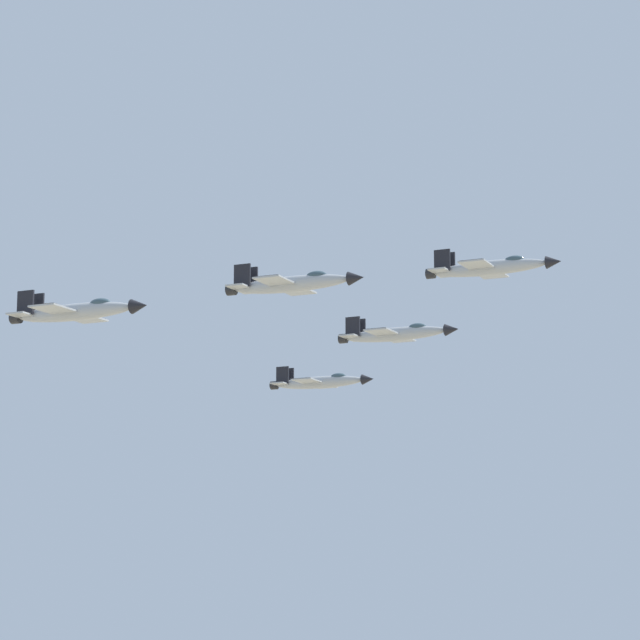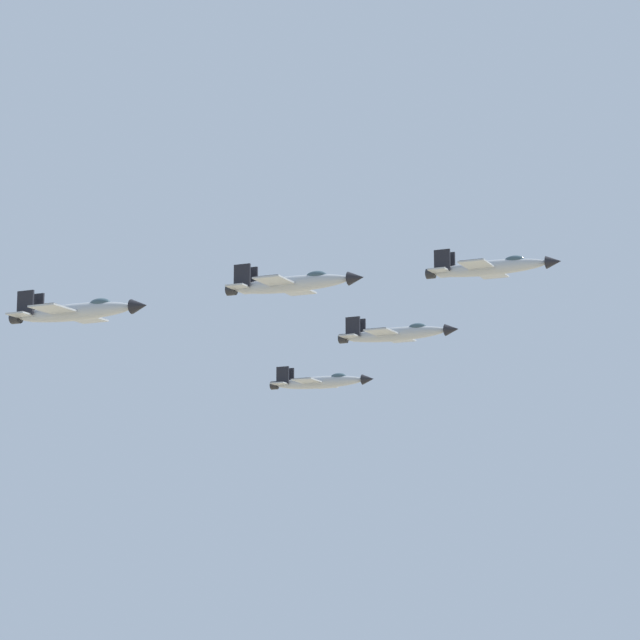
{
  "view_description": "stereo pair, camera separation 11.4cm",
  "coord_description": "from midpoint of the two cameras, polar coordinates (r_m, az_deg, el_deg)",
  "views": [
    {
      "loc": [
        -155.61,
        7.12,
        90.64
      ],
      "look_at": [
        17.39,
        43.59,
        124.64
      ],
      "focal_mm": 81.83,
      "sensor_mm": 36.0,
      "label": 1
    },
    {
      "loc": [
        -155.59,
        7.01,
        90.64
      ],
      "look_at": [
        17.39,
        43.59,
        124.64
      ],
      "focal_mm": 81.83,
      "sensor_mm": 36.0,
      "label": 2
    }
  ],
  "objects": [
    {
      "name": "jet_lead",
      "position": [
        172.99,
        6.64,
        2.06
      ],
      "size": [
        10.41,
        16.44,
        3.49
      ],
      "rotation": [
        0.0,
        0.0,
        4.5
      ],
      "color": "#9EA3A8"
    },
    {
      "name": "jet_left_outer",
      "position": [
        213.69,
        -0.04,
        -2.44
      ],
      "size": [
        10.36,
        16.37,
        3.47
      ],
      "rotation": [
        0.0,
        0.0,
        4.5
      ],
      "color": "#9EA3A8"
    },
    {
      "name": "jet_left_wingman",
      "position": [
        192.8,
        2.95,
        -0.54
      ],
      "size": [
        10.74,
        16.86,
        3.59
      ],
      "rotation": [
        0.0,
        0.0,
        4.47
      ],
      "color": "#9EA3A8"
    },
    {
      "name": "jet_right_wingman",
      "position": [
        164.89,
        -1.15,
        1.44
      ],
      "size": [
        10.74,
        16.97,
        3.6
      ],
      "rotation": [
        0.0,
        0.0,
        4.5
      ],
      "color": "#9EA3A8"
    },
    {
      "name": "jet_right_outer",
      "position": [
        159.91,
        -9.58,
        0.33
      ],
      "size": [
        10.97,
        17.29,
        3.67
      ],
      "rotation": [
        0.0,
        0.0,
        4.49
      ],
      "color": "#9EA3A8"
    }
  ]
}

